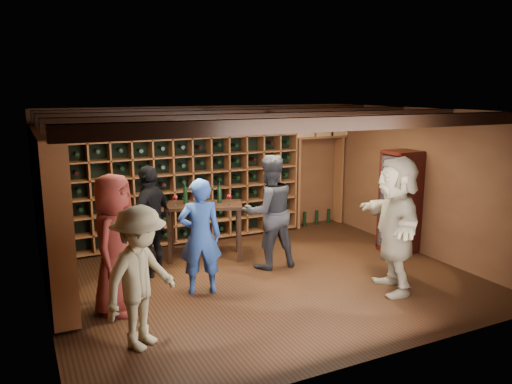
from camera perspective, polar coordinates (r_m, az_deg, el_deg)
name	(u,v)px	position (r m, az deg, el deg)	size (l,w,h in m)	color
ground	(265,280)	(7.58, 1.07, -10.01)	(6.00, 6.00, 0.00)	#32190E
room_shell	(264,117)	(7.10, 0.95, 8.59)	(6.00, 6.00, 6.00)	brown
wine_rack_back	(182,182)	(9.16, -8.49, 1.16)	(4.65, 0.30, 2.20)	brown
wine_rack_left	(52,214)	(7.30, -22.30, -2.29)	(0.30, 2.65, 2.20)	brown
crate_shelf	(319,150)	(10.34, 7.20, 4.73)	(1.20, 0.32, 2.07)	brown
display_cabinet	(400,204)	(8.98, 16.11, -1.30)	(0.55, 0.50, 1.75)	#380E0B
man_blue_shirt	(200,236)	(6.93, -6.40, -5.06)	(0.59, 0.39, 1.63)	navy
man_grey_suit	(269,212)	(7.86, 1.51, -2.29)	(0.88, 0.69, 1.81)	black
guest_red_floral	(115,244)	(6.53, -15.85, -5.75)	(0.88, 0.57, 1.79)	maroon
guest_woman_black	(151,221)	(7.72, -11.89, -3.22)	(1.00, 0.41, 1.70)	black
guest_khaki	(140,278)	(5.61, -13.07, -9.53)	(1.03, 0.59, 1.60)	gray
guest_beige	(395,225)	(7.20, 15.64, -3.60)	(1.78, 0.57, 1.92)	tan
tasting_table	(204,211)	(8.35, -5.95, -2.13)	(1.38, 1.02, 1.21)	black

